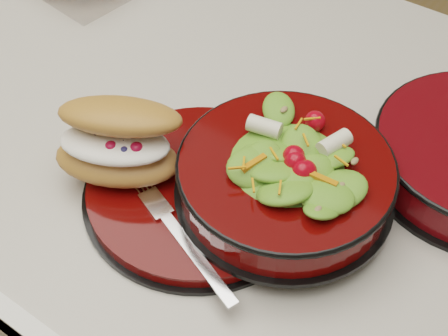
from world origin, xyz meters
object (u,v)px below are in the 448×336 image
Objects in this scene: dinner_plate at (200,190)px; croissant at (119,142)px; fork at (184,240)px; salad_bowl at (286,171)px; island_counter at (215,285)px.

croissant reaches higher than dinner_plate.
fork is (0.12, -0.04, -0.04)m from croissant.
fork is (-0.05, -0.11, -0.03)m from salad_bowl.
island_counter is 0.48m from dinner_plate.
dinner_plate is 1.60× the size of fork.
dinner_plate is at bearing -7.39° from croissant.
dinner_plate is 0.10m from croissant.
fork is at bearing -61.17° from island_counter.
dinner_plate is at bearing -59.19° from island_counter.
salad_bowl reaches higher than dinner_plate.
island_counter is 0.53m from croissant.
salad_bowl is 0.18m from croissant.
croissant reaches higher than island_counter.
dinner_plate is 0.10m from salad_bowl.
salad_bowl is (0.16, -0.09, 0.50)m from island_counter.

